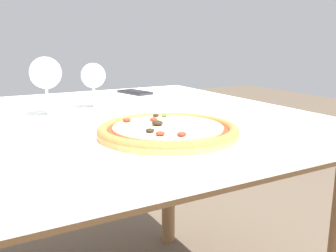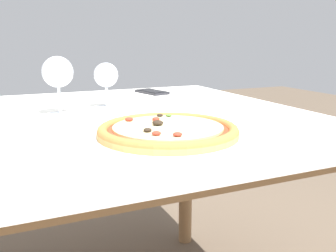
{
  "view_description": "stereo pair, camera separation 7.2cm",
  "coord_description": "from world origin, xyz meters",
  "px_view_note": "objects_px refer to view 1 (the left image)",
  "views": [
    {
      "loc": [
        -0.26,
        -0.95,
        0.92
      ],
      "look_at": [
        0.11,
        -0.29,
        0.74
      ],
      "focal_mm": 40.0,
      "sensor_mm": 36.0,
      "label": 1
    },
    {
      "loc": [
        -0.2,
        -0.99,
        0.92
      ],
      "look_at": [
        0.11,
        -0.29,
        0.74
      ],
      "focal_mm": 40.0,
      "sensor_mm": 36.0,
      "label": 2
    }
  ],
  "objects_px": {
    "dining_table": "(79,149)",
    "wine_glass_far_left": "(93,77)",
    "fork": "(0,153)",
    "wine_glass_far_right": "(46,74)",
    "cell_phone": "(135,92)",
    "pizza_plate": "(168,132)"
  },
  "relations": [
    {
      "from": "fork",
      "to": "wine_glass_far_right",
      "type": "relative_size",
      "value": 1.03
    },
    {
      "from": "dining_table",
      "to": "wine_glass_far_left",
      "type": "xyz_separation_m",
      "value": [
        0.09,
        0.14,
        0.17
      ]
    },
    {
      "from": "fork",
      "to": "wine_glass_far_left",
      "type": "xyz_separation_m",
      "value": [
        0.3,
        0.36,
        0.09
      ]
    },
    {
      "from": "dining_table",
      "to": "wine_glass_far_right",
      "type": "xyz_separation_m",
      "value": [
        -0.06,
        0.08,
        0.19
      ]
    },
    {
      "from": "fork",
      "to": "cell_phone",
      "type": "xyz_separation_m",
      "value": [
        0.55,
        0.61,
        0.0
      ]
    },
    {
      "from": "wine_glass_far_left",
      "to": "wine_glass_far_right",
      "type": "height_order",
      "value": "wine_glass_far_right"
    },
    {
      "from": "dining_table",
      "to": "fork",
      "type": "xyz_separation_m",
      "value": [
        -0.21,
        -0.22,
        0.08
      ]
    },
    {
      "from": "wine_glass_far_right",
      "to": "cell_phone",
      "type": "bearing_deg",
      "value": 37.46
    },
    {
      "from": "dining_table",
      "to": "wine_glass_far_left",
      "type": "relative_size",
      "value": 9.05
    },
    {
      "from": "fork",
      "to": "wine_glass_far_left",
      "type": "bearing_deg",
      "value": 50.04
    },
    {
      "from": "dining_table",
      "to": "cell_phone",
      "type": "relative_size",
      "value": 8.07
    },
    {
      "from": "wine_glass_far_left",
      "to": "pizza_plate",
      "type": "bearing_deg",
      "value": -87.67
    },
    {
      "from": "pizza_plate",
      "to": "wine_glass_far_left",
      "type": "height_order",
      "value": "wine_glass_far_left"
    },
    {
      "from": "fork",
      "to": "cell_phone",
      "type": "height_order",
      "value": "cell_phone"
    },
    {
      "from": "pizza_plate",
      "to": "fork",
      "type": "relative_size",
      "value": 2.0
    },
    {
      "from": "fork",
      "to": "wine_glass_far_left",
      "type": "relative_size",
      "value": 1.21
    },
    {
      "from": "dining_table",
      "to": "cell_phone",
      "type": "xyz_separation_m",
      "value": [
        0.34,
        0.39,
        0.08
      ]
    },
    {
      "from": "dining_table",
      "to": "pizza_plate",
      "type": "distance_m",
      "value": 0.32
    },
    {
      "from": "fork",
      "to": "wine_glass_far_right",
      "type": "xyz_separation_m",
      "value": [
        0.15,
        0.3,
        0.11
      ]
    },
    {
      "from": "wine_glass_far_right",
      "to": "cell_phone",
      "type": "xyz_separation_m",
      "value": [
        0.4,
        0.3,
        -0.11
      ]
    },
    {
      "from": "dining_table",
      "to": "fork",
      "type": "relative_size",
      "value": 7.46
    },
    {
      "from": "fork",
      "to": "cell_phone",
      "type": "bearing_deg",
      "value": 47.89
    }
  ]
}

